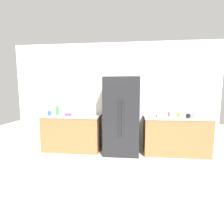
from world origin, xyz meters
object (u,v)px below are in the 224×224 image
at_px(toaster, 162,113).
at_px(bowl_a, 68,114).
at_px(refrigerator, 121,116).
at_px(cup_a, 168,114).
at_px(cup_c, 188,116).
at_px(cup_b, 49,113).
at_px(cup_d, 179,115).
at_px(rice_cooker, 197,112).
at_px(bottle_a, 57,110).

xyz_separation_m(toaster, bowl_a, (-2.26, -0.05, -0.05)).
bearing_deg(bowl_a, refrigerator, -0.06).
height_order(toaster, cup_a, toaster).
xyz_separation_m(cup_a, cup_c, (0.38, -0.25, 0.00)).
distance_m(cup_b, cup_d, 3.19).
bearing_deg(cup_d, toaster, -157.96).
distance_m(cup_b, bowl_a, 0.50).
height_order(toaster, cup_b, toaster).
xyz_separation_m(rice_cooker, cup_d, (-0.37, 0.15, -0.09)).
height_order(refrigerator, toaster, refrigerator).
xyz_separation_m(toaster, cup_d, (0.43, 0.17, -0.05)).
bearing_deg(cup_d, refrigerator, -170.70).
distance_m(refrigerator, bottle_a, 1.63).
distance_m(toaster, cup_b, 2.76).
bearing_deg(cup_b, refrigerator, -0.55).
height_order(bottle_a, bowl_a, bottle_a).
relative_size(cup_c, bowl_a, 0.63).
bearing_deg(bowl_a, cup_b, 178.18).
height_order(refrigerator, cup_a, refrigerator).
relative_size(refrigerator, cup_d, 23.68).
height_order(cup_c, cup_d, cup_c).
xyz_separation_m(cup_b, cup_d, (3.19, 0.21, -0.02)).
xyz_separation_m(cup_d, bowl_a, (-2.69, -0.22, -0.01)).
bearing_deg(bowl_a, rice_cooker, 1.36).
height_order(bottle_a, cup_d, bottle_a).
xyz_separation_m(toaster, cup_a, (0.18, 0.17, -0.04)).
distance_m(rice_cooker, cup_a, 0.64).
xyz_separation_m(bottle_a, bowl_a, (0.32, -0.09, -0.08)).
distance_m(cup_a, cup_d, 0.25).
xyz_separation_m(cup_a, cup_d, (0.25, 0.01, -0.01)).
height_order(rice_cooker, cup_b, rice_cooker).
relative_size(rice_cooker, cup_d, 3.53).
xyz_separation_m(refrigerator, cup_a, (1.13, 0.22, 0.04)).
distance_m(toaster, rice_cooker, 0.80).
distance_m(bottle_a, cup_c, 3.14).
distance_m(toaster, bowl_a, 2.26).
relative_size(rice_cooker, bottle_a, 0.92).
bearing_deg(bottle_a, refrigerator, -3.24).
relative_size(cup_a, cup_d, 1.22).
distance_m(cup_c, cup_d, 0.29).
relative_size(rice_cooker, bowl_a, 1.76).
distance_m(toaster, cup_c, 0.57).
xyz_separation_m(bottle_a, cup_a, (2.76, 0.13, -0.07)).
distance_m(refrigerator, rice_cooker, 1.76).
relative_size(toaster, rice_cooker, 0.85).
bearing_deg(cup_a, cup_c, -33.42).
xyz_separation_m(refrigerator, bottle_a, (-1.63, 0.09, 0.10)).
bearing_deg(cup_c, bowl_a, 179.27).
xyz_separation_m(cup_c, cup_d, (-0.13, 0.26, -0.01)).
relative_size(bottle_a, bowl_a, 1.92).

